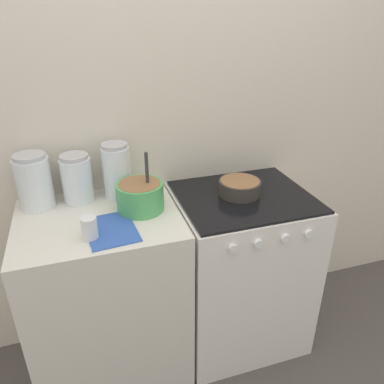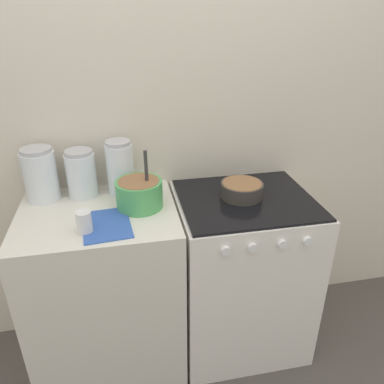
{
  "view_description": "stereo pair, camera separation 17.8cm",
  "coord_description": "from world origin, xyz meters",
  "px_view_note": "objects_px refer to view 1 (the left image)",
  "views": [
    {
      "loc": [
        -0.4,
        -1.21,
        1.76
      ],
      "look_at": [
        0.09,
        0.31,
        0.96
      ],
      "focal_mm": 35.0,
      "sensor_mm": 36.0,
      "label": 1
    },
    {
      "loc": [
        -0.23,
        -1.26,
        1.76
      ],
      "look_at": [
        0.09,
        0.31,
        0.96
      ],
      "focal_mm": 35.0,
      "sensor_mm": 36.0,
      "label": 2
    }
  ],
  "objects_px": {
    "tin_can": "(90,228)",
    "mixing_bowl": "(140,195)",
    "storage_jar_middle": "(77,182)",
    "storage_jar_left": "(35,185)",
    "stove": "(239,269)",
    "baking_pan": "(240,187)",
    "storage_jar_right": "(117,174)"
  },
  "relations": [
    {
      "from": "stove",
      "to": "storage_jar_right",
      "type": "xyz_separation_m",
      "value": [
        -0.6,
        0.19,
        0.57
      ]
    },
    {
      "from": "storage_jar_right",
      "to": "tin_can",
      "type": "height_order",
      "value": "storage_jar_right"
    },
    {
      "from": "storage_jar_right",
      "to": "storage_jar_left",
      "type": "bearing_deg",
      "value": -180.0
    },
    {
      "from": "mixing_bowl",
      "to": "storage_jar_right",
      "type": "relative_size",
      "value": 1.02
    },
    {
      "from": "baking_pan",
      "to": "storage_jar_left",
      "type": "xyz_separation_m",
      "value": [
        -0.95,
        0.17,
        0.07
      ]
    },
    {
      "from": "mixing_bowl",
      "to": "baking_pan",
      "type": "distance_m",
      "value": 0.5
    },
    {
      "from": "baking_pan",
      "to": "tin_can",
      "type": "bearing_deg",
      "value": -165.9
    },
    {
      "from": "stove",
      "to": "storage_jar_left",
      "type": "xyz_separation_m",
      "value": [
        -0.97,
        0.19,
        0.57
      ]
    },
    {
      "from": "stove",
      "to": "storage_jar_middle",
      "type": "xyz_separation_m",
      "value": [
        -0.78,
        0.19,
        0.56
      ]
    },
    {
      "from": "storage_jar_middle",
      "to": "tin_can",
      "type": "distance_m",
      "value": 0.36
    },
    {
      "from": "stove",
      "to": "baking_pan",
      "type": "relative_size",
      "value": 4.38
    },
    {
      "from": "baking_pan",
      "to": "storage_jar_right",
      "type": "height_order",
      "value": "storage_jar_right"
    },
    {
      "from": "stove",
      "to": "baking_pan",
      "type": "distance_m",
      "value": 0.5
    },
    {
      "from": "stove",
      "to": "mixing_bowl",
      "type": "distance_m",
      "value": 0.74
    },
    {
      "from": "storage_jar_middle",
      "to": "tin_can",
      "type": "relative_size",
      "value": 2.41
    },
    {
      "from": "baking_pan",
      "to": "tin_can",
      "type": "distance_m",
      "value": 0.76
    },
    {
      "from": "baking_pan",
      "to": "storage_jar_left",
      "type": "distance_m",
      "value": 0.97
    },
    {
      "from": "storage_jar_middle",
      "to": "storage_jar_right",
      "type": "relative_size",
      "value": 0.87
    },
    {
      "from": "baking_pan",
      "to": "storage_jar_right",
      "type": "bearing_deg",
      "value": 163.37
    },
    {
      "from": "mixing_bowl",
      "to": "storage_jar_right",
      "type": "xyz_separation_m",
      "value": [
        -0.08,
        0.17,
        0.04
      ]
    },
    {
      "from": "baking_pan",
      "to": "tin_can",
      "type": "relative_size",
      "value": 2.13
    },
    {
      "from": "storage_jar_right",
      "to": "storage_jar_middle",
      "type": "bearing_deg",
      "value": -180.0
    },
    {
      "from": "stove",
      "to": "storage_jar_right",
      "type": "distance_m",
      "value": 0.85
    },
    {
      "from": "stove",
      "to": "baking_pan",
      "type": "height_order",
      "value": "baking_pan"
    },
    {
      "from": "mixing_bowl",
      "to": "storage_jar_right",
      "type": "bearing_deg",
      "value": 114.09
    },
    {
      "from": "storage_jar_middle",
      "to": "baking_pan",
      "type": "bearing_deg",
      "value": -12.7
    },
    {
      "from": "storage_jar_left",
      "to": "stove",
      "type": "bearing_deg",
      "value": -11.26
    },
    {
      "from": "tin_can",
      "to": "mixing_bowl",
      "type": "bearing_deg",
      "value": 37.35
    },
    {
      "from": "storage_jar_right",
      "to": "mixing_bowl",
      "type": "bearing_deg",
      "value": -65.91
    },
    {
      "from": "storage_jar_left",
      "to": "storage_jar_middle",
      "type": "bearing_deg",
      "value": -0.0
    },
    {
      "from": "mixing_bowl",
      "to": "tin_can",
      "type": "xyz_separation_m",
      "value": [
        -0.24,
        -0.18,
        -0.03
      ]
    },
    {
      "from": "stove",
      "to": "storage_jar_middle",
      "type": "height_order",
      "value": "storage_jar_middle"
    }
  ]
}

